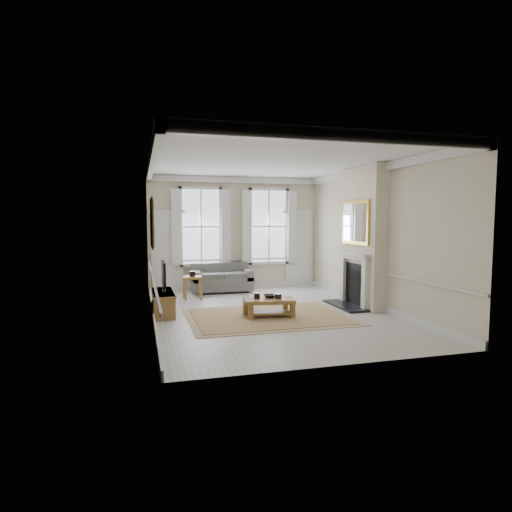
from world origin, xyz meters
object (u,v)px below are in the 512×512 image
object	(u,v)px
sofa	(222,280)
coffee_table	(269,302)
tv_stand	(163,303)
side_table	(192,280)

from	to	relation	value
sofa	coffee_table	world-z (taller)	sofa
coffee_table	tv_stand	world-z (taller)	tv_stand
side_table	tv_stand	distance (m)	1.89
side_table	tv_stand	size ratio (longest dim) A/B	0.43
coffee_table	tv_stand	distance (m)	2.40
tv_stand	coffee_table	bearing A→B (deg)	-23.13
coffee_table	tv_stand	xyz separation A→B (m)	(-2.20, 0.94, -0.08)
side_table	coffee_table	distance (m)	2.93
side_table	tv_stand	xyz separation A→B (m)	(-0.86, -1.66, -0.24)
side_table	sofa	bearing A→B (deg)	42.43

